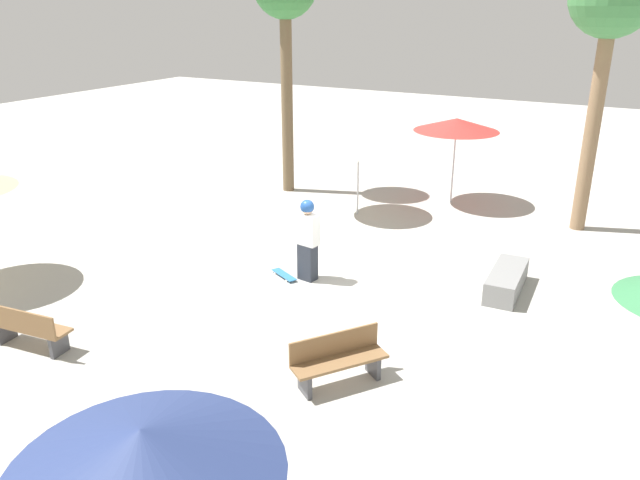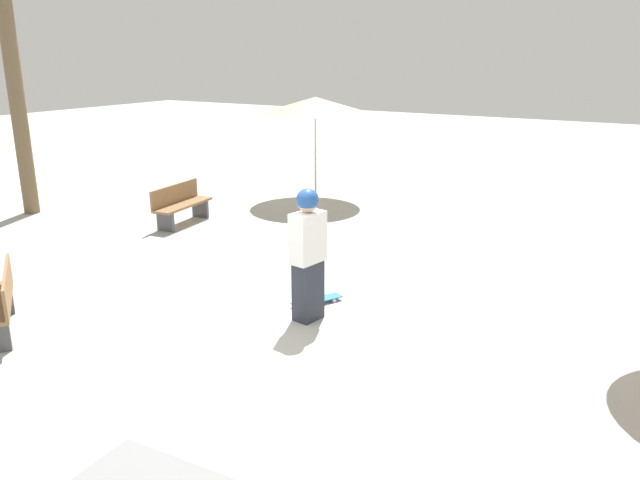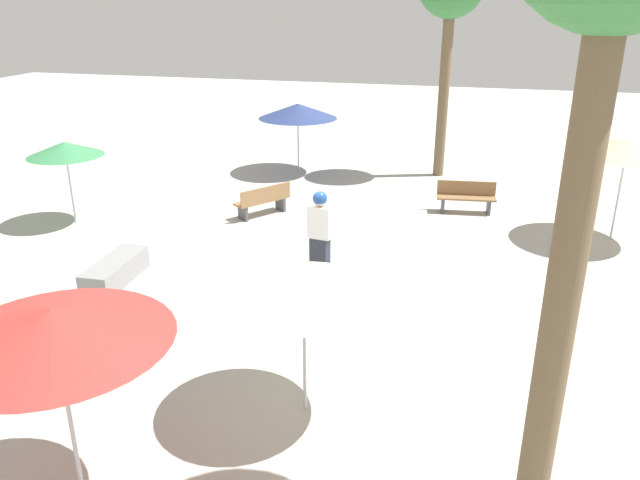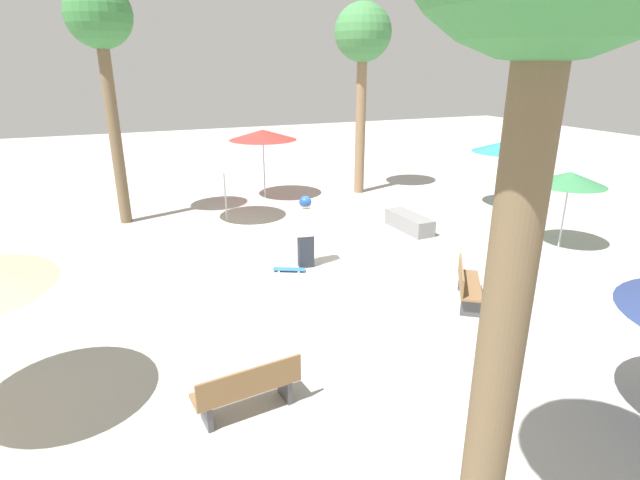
{
  "view_description": "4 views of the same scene",
  "coord_description": "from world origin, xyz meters",
  "px_view_note": "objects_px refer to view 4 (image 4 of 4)",
  "views": [
    {
      "loc": [
        5.45,
        -10.56,
        5.86
      ],
      "look_at": [
        -0.38,
        0.07,
        1.2
      ],
      "focal_mm": 35.0,
      "sensor_mm": 36.0,
      "label": 1
    },
    {
      "loc": [
        5.89,
        4.77,
        3.6
      ],
      "look_at": [
        -1.31,
        0.49,
        1.05
      ],
      "focal_mm": 35.0,
      "sensor_mm": 36.0,
      "label": 2
    },
    {
      "loc": [
        -4.06,
        12.46,
        5.66
      ],
      "look_at": [
        -1.05,
        0.92,
        0.95
      ],
      "focal_mm": 35.0,
      "sensor_mm": 36.0,
      "label": 3
    },
    {
      "loc": [
        -5.24,
        -10.59,
        4.94
      ],
      "look_at": [
        -0.66,
        0.24,
        0.76
      ],
      "focal_mm": 28.0,
      "sensor_mm": 36.0,
      "label": 4
    }
  ],
  "objects_px": {
    "skateboard": "(289,269)",
    "palm_tree_center_right": "(363,40)",
    "shade_umbrella_red": "(263,135)",
    "skater_main": "(306,229)",
    "bench_near": "(248,389)",
    "shade_umbrella_teal": "(506,146)",
    "concrete_ledge": "(409,222)",
    "bench_far": "(467,285)",
    "shade_umbrella_green": "(570,179)",
    "shade_umbrella_cream": "(223,159)",
    "palm_tree_right": "(100,27)"
  },
  "relations": [
    {
      "from": "shade_umbrella_cream",
      "to": "bench_far",
      "type": "bearing_deg",
      "value": -66.55
    },
    {
      "from": "concrete_ledge",
      "to": "palm_tree_right",
      "type": "distance_m",
      "value": 10.83
    },
    {
      "from": "shade_umbrella_teal",
      "to": "shade_umbrella_green",
      "type": "distance_m",
      "value": 4.21
    },
    {
      "from": "bench_near",
      "to": "shade_umbrella_teal",
      "type": "distance_m",
      "value": 13.71
    },
    {
      "from": "bench_far",
      "to": "palm_tree_center_right",
      "type": "xyz_separation_m",
      "value": [
        2.38,
        9.76,
        5.33
      ]
    },
    {
      "from": "skateboard",
      "to": "bench_near",
      "type": "distance_m",
      "value": 5.4
    },
    {
      "from": "bench_far",
      "to": "shade_umbrella_green",
      "type": "xyz_separation_m",
      "value": [
        4.66,
        1.78,
        1.56
      ]
    },
    {
      "from": "shade_umbrella_red",
      "to": "palm_tree_right",
      "type": "bearing_deg",
      "value": -166.49
    },
    {
      "from": "concrete_ledge",
      "to": "bench_far",
      "type": "height_order",
      "value": "bench_far"
    },
    {
      "from": "palm_tree_right",
      "to": "palm_tree_center_right",
      "type": "bearing_deg",
      "value": 4.1
    },
    {
      "from": "concrete_ledge",
      "to": "shade_umbrella_cream",
      "type": "relative_size",
      "value": 0.82
    },
    {
      "from": "skater_main",
      "to": "shade_umbrella_red",
      "type": "xyz_separation_m",
      "value": [
        1.06,
        7.07,
        1.41
      ]
    },
    {
      "from": "bench_far",
      "to": "shade_umbrella_red",
      "type": "bearing_deg",
      "value": -136.75
    },
    {
      "from": "skateboard",
      "to": "palm_tree_center_right",
      "type": "relative_size",
      "value": 0.11
    },
    {
      "from": "shade_umbrella_green",
      "to": "bench_near",
      "type": "bearing_deg",
      "value": -160.69
    },
    {
      "from": "skater_main",
      "to": "shade_umbrella_cream",
      "type": "bearing_deg",
      "value": -68.9
    },
    {
      "from": "bench_near",
      "to": "shade_umbrella_cream",
      "type": "relative_size",
      "value": 0.72
    },
    {
      "from": "bench_near",
      "to": "shade_umbrella_green",
      "type": "xyz_separation_m",
      "value": [
        9.99,
        3.5,
        1.56
      ]
    },
    {
      "from": "skater_main",
      "to": "shade_umbrella_green",
      "type": "xyz_separation_m",
      "value": [
        7.11,
        -1.51,
        0.98
      ]
    },
    {
      "from": "skater_main",
      "to": "shade_umbrella_green",
      "type": "bearing_deg",
      "value": 177.08
    },
    {
      "from": "shade_umbrella_red",
      "to": "palm_tree_center_right",
      "type": "height_order",
      "value": "palm_tree_center_right"
    },
    {
      "from": "skater_main",
      "to": "bench_far",
      "type": "xyz_separation_m",
      "value": [
        2.46,
        -3.29,
        -0.58
      ]
    },
    {
      "from": "palm_tree_right",
      "to": "bench_far",
      "type": "bearing_deg",
      "value": -54.43
    },
    {
      "from": "shade_umbrella_cream",
      "to": "palm_tree_center_right",
      "type": "xyz_separation_m",
      "value": [
        5.83,
        1.81,
        3.7
      ]
    },
    {
      "from": "concrete_ledge",
      "to": "palm_tree_center_right",
      "type": "bearing_deg",
      "value": 81.06
    },
    {
      "from": "concrete_ledge",
      "to": "skater_main",
      "type": "bearing_deg",
      "value": -159.73
    },
    {
      "from": "skateboard",
      "to": "shade_umbrella_teal",
      "type": "bearing_deg",
      "value": -136.73
    },
    {
      "from": "bench_near",
      "to": "bench_far",
      "type": "relative_size",
      "value": 1.05
    },
    {
      "from": "shade_umbrella_green",
      "to": "skater_main",
      "type": "bearing_deg",
      "value": 168.01
    },
    {
      "from": "concrete_ledge",
      "to": "shade_umbrella_green",
      "type": "distance_m",
      "value": 4.63
    },
    {
      "from": "bench_far",
      "to": "shade_umbrella_green",
      "type": "distance_m",
      "value": 5.23
    },
    {
      "from": "bench_far",
      "to": "palm_tree_center_right",
      "type": "relative_size",
      "value": 0.22
    },
    {
      "from": "concrete_ledge",
      "to": "shade_umbrella_teal",
      "type": "distance_m",
      "value": 4.93
    },
    {
      "from": "bench_far",
      "to": "shade_umbrella_cream",
      "type": "relative_size",
      "value": 0.68
    },
    {
      "from": "shade_umbrella_red",
      "to": "palm_tree_center_right",
      "type": "bearing_deg",
      "value": -8.95
    },
    {
      "from": "shade_umbrella_cream",
      "to": "palm_tree_right",
      "type": "height_order",
      "value": "palm_tree_right"
    },
    {
      "from": "skateboard",
      "to": "bench_near",
      "type": "height_order",
      "value": "bench_near"
    },
    {
      "from": "skateboard",
      "to": "concrete_ledge",
      "type": "height_order",
      "value": "concrete_ledge"
    },
    {
      "from": "shade_umbrella_cream",
      "to": "shade_umbrella_green",
      "type": "bearing_deg",
      "value": -37.28
    },
    {
      "from": "palm_tree_center_right",
      "to": "skateboard",
      "type": "bearing_deg",
      "value": -128.88
    },
    {
      "from": "concrete_ledge",
      "to": "bench_near",
      "type": "height_order",
      "value": "bench_near"
    },
    {
      "from": "palm_tree_center_right",
      "to": "palm_tree_right",
      "type": "bearing_deg",
      "value": -175.9
    },
    {
      "from": "skateboard",
      "to": "shade_umbrella_teal",
      "type": "distance_m",
      "value": 9.62
    },
    {
      "from": "shade_umbrella_cream",
      "to": "shade_umbrella_red",
      "type": "height_order",
      "value": "shade_umbrella_red"
    },
    {
      "from": "skateboard",
      "to": "shade_umbrella_red",
      "type": "distance_m",
      "value": 7.78
    },
    {
      "from": "skater_main",
      "to": "skateboard",
      "type": "height_order",
      "value": "skater_main"
    },
    {
      "from": "shade_umbrella_teal",
      "to": "palm_tree_right",
      "type": "bearing_deg",
      "value": 164.98
    },
    {
      "from": "shade_umbrella_red",
      "to": "palm_tree_center_right",
      "type": "xyz_separation_m",
      "value": [
        3.77,
        -0.59,
        3.33
      ]
    },
    {
      "from": "shade_umbrella_cream",
      "to": "shade_umbrella_teal",
      "type": "xyz_separation_m",
      "value": [
        9.47,
        -2.19,
        0.15
      ]
    },
    {
      "from": "skater_main",
      "to": "bench_near",
      "type": "distance_m",
      "value": 5.81
    }
  ]
}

